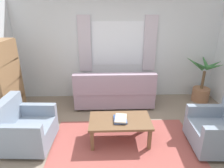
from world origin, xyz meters
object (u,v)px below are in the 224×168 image
object	(u,v)px
armchair_right	(220,130)
potted_plant	(202,85)
armchair_left	(24,128)
coffee_table	(120,122)
bookshelf	(8,81)
couch	(114,92)
book_stack_on_table	(120,119)

from	to	relation	value
armchair_right	potted_plant	size ratio (longest dim) A/B	0.72
armchair_left	coffee_table	xyz separation A→B (m)	(1.67, 0.08, 0.03)
coffee_table	potted_plant	xyz separation A→B (m)	(2.24, 1.60, 0.05)
coffee_table	bookshelf	distance (m)	2.48
couch	bookshelf	distance (m)	2.37
potted_plant	armchair_left	bearing A→B (deg)	-156.76
armchair_right	bookshelf	distance (m)	4.16
couch	coffee_table	distance (m)	1.40
coffee_table	book_stack_on_table	size ratio (longest dim) A/B	3.37
couch	armchair_left	world-z (taller)	couch
bookshelf	potted_plant	bearing A→B (deg)	99.45
armchair_left	potted_plant	bearing A→B (deg)	-63.57
armchair_left	potted_plant	distance (m)	4.26
book_stack_on_table	bookshelf	xyz separation A→B (m)	(-2.28, 0.86, 0.42)
armchair_right	bookshelf	bearing A→B (deg)	-102.41
armchair_right	potted_plant	bearing A→B (deg)	166.61
coffee_table	bookshelf	xyz separation A→B (m)	(-2.28, 0.85, 0.51)
armchair_right	potted_plant	world-z (taller)	potted_plant
armchair_left	armchair_right	size ratio (longest dim) A/B	1.00
couch	armchair_right	size ratio (longest dim) A/B	2.15
armchair_left	potted_plant	xyz separation A→B (m)	(3.91, 1.68, 0.08)
couch	book_stack_on_table	xyz separation A→B (m)	(0.04, -1.42, 0.10)
armchair_left	coffee_table	bearing A→B (deg)	-84.11
couch	book_stack_on_table	size ratio (longest dim) A/B	5.82
couch	book_stack_on_table	bearing A→B (deg)	91.79
potted_plant	bookshelf	world-z (taller)	bookshelf
armchair_left	armchair_right	distance (m)	3.37
couch	coffee_table	world-z (taller)	couch
coffee_table	potted_plant	size ratio (longest dim) A/B	0.90
armchair_left	book_stack_on_table	bearing A→B (deg)	-84.60
coffee_table	book_stack_on_table	bearing A→B (deg)	-67.81
armchair_right	coffee_table	size ratio (longest dim) A/B	0.80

